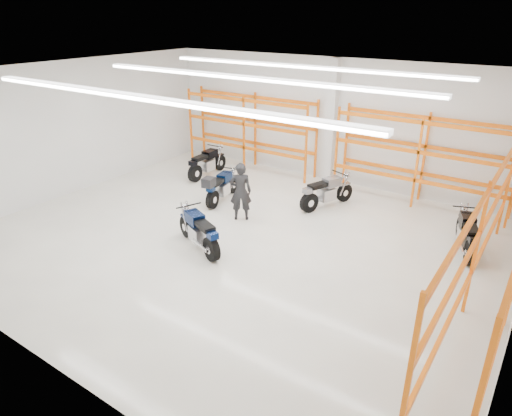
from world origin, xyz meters
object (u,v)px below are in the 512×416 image
Objects in this scene: motorcycle_back_b at (220,187)px; standing_man at (241,192)px; motorcycle_back_d at (467,235)px; structural_column at (332,122)px; motorcycle_back_c at (325,193)px; motorcycle_main at (200,232)px; motorcycle_back_a at (206,164)px.

standing_man reaches higher than motorcycle_back_b.
standing_man is (1.37, -0.70, 0.38)m from motorcycle_back_b.
structural_column is at bearing 151.50° from motorcycle_back_d.
motorcycle_back_c is 4.52m from motorcycle_back_d.
motorcycle_back_a reaches higher than motorcycle_main.
motorcycle_main is 5.94m from motorcycle_back_a.
motorcycle_back_b is (2.07, -1.74, 0.02)m from motorcycle_back_a.
motorcycle_back_b reaches higher than motorcycle_back_a.
motorcycle_back_a is 5.02m from structural_column.
motorcycle_main is 0.47× the size of structural_column.
structural_column reaches higher than motorcycle_back_d.
motorcycle_back_a is 1.22× the size of standing_man.
motorcycle_back_d is (4.47, -0.61, -0.01)m from motorcycle_back_c.
motorcycle_back_d is at bearing -4.42° from motorcycle_back_a.
motorcycle_back_a is 2.71m from motorcycle_back_b.
motorcycle_back_b is 1.58m from standing_man.
standing_man is at bearing -98.39° from structural_column.
motorcycle_back_b is 1.18× the size of standing_man.
standing_man is at bearing 96.41° from motorcycle_main.
standing_man is at bearing -164.76° from motorcycle_back_d.
motorcycle_back_d is (9.65, -0.75, -0.01)m from motorcycle_back_a.
standing_man is at bearing -126.90° from motorcycle_back_c.
motorcycle_back_b is at bearing -172.53° from motorcycle_back_d.
standing_man is (-1.73, -2.30, 0.41)m from motorcycle_back_c.
motorcycle_back_d is at bearing 160.04° from standing_man.
standing_man reaches higher than motorcycle_back_a.
motorcycle_back_a is at bearing 140.02° from motorcycle_back_b.
motorcycle_main is 1.01× the size of motorcycle_back_d.
motorcycle_back_a is at bearing 175.58° from motorcycle_back_d.
motorcycle_back_d is at bearing -7.82° from motorcycle_back_c.
motorcycle_back_c is 1.01× the size of motorcycle_back_d.
standing_man is at bearing -26.96° from motorcycle_back_b.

